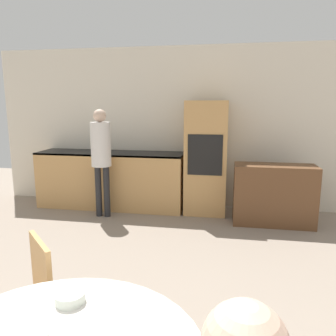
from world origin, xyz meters
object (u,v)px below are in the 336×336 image
(oven_unit, at_px, (206,158))
(bowl_near, at_px, (70,298))
(person_standing, at_px, (101,151))
(sideboard, at_px, (274,195))
(chair_far_left, at_px, (26,305))

(oven_unit, distance_m, bowl_near, 3.79)
(person_standing, bearing_deg, sideboard, 2.57)
(oven_unit, relative_size, person_standing, 1.07)
(oven_unit, relative_size, sideboard, 1.56)
(oven_unit, xyz_separation_m, chair_far_left, (-0.83, -3.47, -0.36))
(chair_far_left, bearing_deg, oven_unit, 121.29)
(chair_far_left, xyz_separation_m, bowl_near, (0.45, -0.30, 0.29))
(bowl_near, bearing_deg, oven_unit, 84.16)
(sideboard, height_order, bowl_near, sideboard)
(person_standing, bearing_deg, oven_unit, 17.95)
(sideboard, bearing_deg, chair_far_left, -120.46)
(oven_unit, relative_size, chair_far_left, 1.94)
(chair_far_left, relative_size, person_standing, 0.55)
(chair_far_left, bearing_deg, sideboard, 104.30)
(person_standing, distance_m, bowl_near, 3.48)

